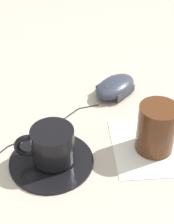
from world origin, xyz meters
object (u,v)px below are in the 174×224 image
Objects in this scene: saucer at (51,160)px; drinking_glass at (156,128)px; coffee_cup at (51,145)px; computer_mouse at (115,87)px.

saucer is 0.20m from drinking_glass.
computer_mouse is (-0.16, -0.19, -0.02)m from coffee_cup.
computer_mouse reaches higher than saucer.
drinking_glass reaches higher than coffee_cup.
coffee_cup is 1.13× the size of drinking_glass.
computer_mouse is 1.39× the size of drinking_glass.
drinking_glass is (-0.19, -0.00, 0.04)m from saucer.
saucer is at bearing 0.52° from drinking_glass.
drinking_glass is (-0.19, -0.00, 0.01)m from coffee_cup.
computer_mouse is at bearing -130.83° from coffee_cup.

